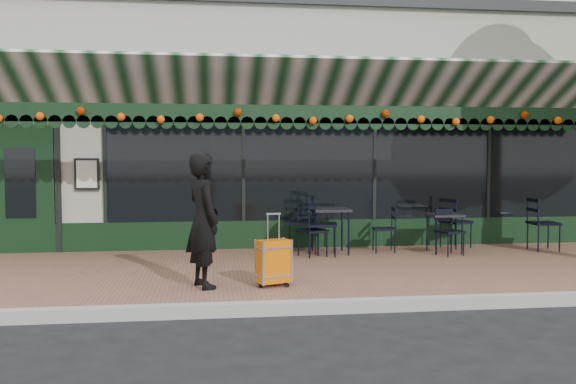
{
  "coord_description": "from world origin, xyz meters",
  "views": [
    {
      "loc": [
        -1.59,
        -6.9,
        1.81
      ],
      "look_at": [
        -0.5,
        1.6,
        1.3
      ],
      "focal_mm": 38.0,
      "sensor_mm": 36.0,
      "label": 1
    }
  ],
  "objects": [
    {
      "name": "ground",
      "position": [
        0.0,
        0.0,
        0.0
      ],
      "size": [
        80.0,
        80.0,
        0.0
      ],
      "primitive_type": "plane",
      "color": "black",
      "rests_on": "ground"
    },
    {
      "name": "sidewalk",
      "position": [
        0.0,
        2.0,
        0.07
      ],
      "size": [
        18.0,
        4.0,
        0.15
      ],
      "primitive_type": "cube",
      "color": "brown",
      "rests_on": "ground"
    },
    {
      "name": "curb",
      "position": [
        0.0,
        -0.08,
        0.07
      ],
      "size": [
        18.0,
        0.16,
        0.15
      ],
      "primitive_type": "cube",
      "color": "#9E9E99",
      "rests_on": "ground"
    },
    {
      "name": "restaurant_building",
      "position": [
        0.0,
        7.84,
        2.27
      ],
      "size": [
        12.0,
        9.6,
        4.5
      ],
      "color": "#A6A390",
      "rests_on": "ground"
    },
    {
      "name": "woman",
      "position": [
        -1.68,
        0.81,
        1.0
      ],
      "size": [
        0.62,
        0.73,
        1.71
      ],
      "primitive_type": "imported",
      "rotation": [
        0.0,
        0.0,
        1.97
      ],
      "color": "black",
      "rests_on": "sidewalk"
    },
    {
      "name": "suitcase",
      "position": [
        -0.8,
        0.74,
        0.46
      ],
      "size": [
        0.46,
        0.36,
        0.93
      ],
      "rotation": [
        0.0,
        0.0,
        0.37
      ],
      "color": "#DE6307",
      "rests_on": "sidewalk"
    },
    {
      "name": "cafe_table_a",
      "position": [
        2.4,
        3.09,
        0.75
      ],
      "size": [
        0.54,
        0.54,
        0.67
      ],
      "color": "black",
      "rests_on": "sidewalk"
    },
    {
      "name": "cafe_table_b",
      "position": [
        0.44,
        3.25,
        0.84
      ],
      "size": [
        0.62,
        0.62,
        0.77
      ],
      "color": "black",
      "rests_on": "sidewalk"
    },
    {
      "name": "chair_a_left",
      "position": [
        1.39,
        3.28,
        0.54
      ],
      "size": [
        0.43,
        0.43,
        0.78
      ],
      "primitive_type": null,
      "rotation": [
        0.0,
        0.0,
        -1.67
      ],
      "color": "black",
      "rests_on": "sidewalk"
    },
    {
      "name": "chair_a_right",
      "position": [
        2.83,
        3.61,
        0.61
      ],
      "size": [
        0.6,
        0.6,
        0.92
      ],
      "primitive_type": null,
      "rotation": [
        0.0,
        0.0,
        1.98
      ],
      "color": "black",
      "rests_on": "sidewalk"
    },
    {
      "name": "chair_a_front",
      "position": [
        2.38,
        2.78,
        0.54
      ],
      "size": [
        0.48,
        0.48,
        0.78
      ],
      "primitive_type": null,
      "rotation": [
        0.0,
        0.0,
        0.28
      ],
      "color": "black",
      "rests_on": "sidewalk"
    },
    {
      "name": "chair_a_extra",
      "position": [
        4.22,
        3.08,
        0.62
      ],
      "size": [
        0.49,
        0.49,
        0.94
      ],
      "primitive_type": null,
      "rotation": [
        0.0,
        0.0,
        1.53
      ],
      "color": "black",
      "rests_on": "sidewalk"
    },
    {
      "name": "chair_b_left",
      "position": [
        -0.07,
        3.48,
        0.65
      ],
      "size": [
        0.62,
        0.62,
        1.0
      ],
      "primitive_type": null,
      "rotation": [
        0.0,
        0.0,
        -1.88
      ],
      "color": "black",
      "rests_on": "sidewalk"
    },
    {
      "name": "chair_b_right",
      "position": [
        0.26,
        3.06,
        0.65
      ],
      "size": [
        0.59,
        0.59,
        1.01
      ],
      "primitive_type": null,
      "rotation": [
        0.0,
        0.0,
        1.39
      ],
      "color": "black",
      "rests_on": "sidewalk"
    },
    {
      "name": "chair_b_front",
      "position": [
        0.08,
        2.97,
        0.57
      ],
      "size": [
        0.55,
        0.55,
        0.83
      ],
      "primitive_type": null,
      "rotation": [
        0.0,
        0.0,
        0.42
      ],
      "color": "black",
      "rests_on": "sidewalk"
    }
  ]
}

